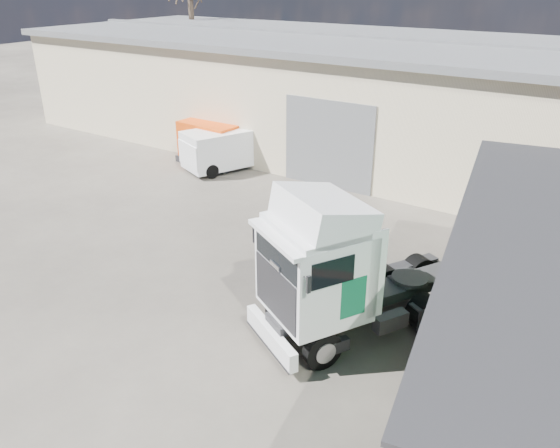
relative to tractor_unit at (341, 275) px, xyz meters
The scene contains 6 objects.
ground 3.78m from the tractor_unit, 159.33° to the right, with size 120.00×120.00×0.00m, color black.
warehouse 17.45m from the tractor_unit, 121.86° to the left, with size 30.60×12.60×5.42m.
tractor_unit is the anchor object (origin of this frame).
box_trailer 3.84m from the tractor_unit, ahead, with size 4.50×11.95×3.89m.
panel_van 13.16m from the tractor_unit, 140.13° to the left, with size 3.32×4.75×1.80m.
orange_skip 14.14m from the tractor_unit, 142.48° to the left, with size 3.18×2.11×1.91m.
Camera 1 is at (8.16, -8.94, 8.14)m, focal length 35.00 mm.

